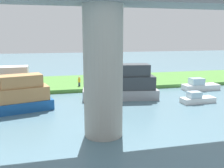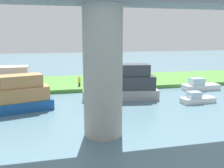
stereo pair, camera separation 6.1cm
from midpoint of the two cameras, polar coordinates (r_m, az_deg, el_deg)
ground_plane at (r=34.41m, az=-3.11°, el=-1.77°), size 160.00×160.00×0.00m
grassy_bank at (r=40.16m, az=-4.63°, el=0.44°), size 80.00×12.00×0.50m
bridge_pylon at (r=18.64m, az=-2.01°, el=2.68°), size 2.95×2.95×9.84m
person_on_bank at (r=35.86m, az=-7.43°, el=0.64°), size 0.48×0.48×1.39m
mooring_post at (r=36.30m, az=4.80°, el=0.34°), size 0.20×0.20×0.81m
riverboat_paddlewheel at (r=30.43m, az=2.53°, el=-0.17°), size 9.38×4.28×4.62m
skiff_small at (r=31.50m, az=-23.92°, el=-0.80°), size 8.91×3.17×4.52m
houseboat_blue at (r=27.14m, az=-21.37°, el=-2.76°), size 8.38×4.63×4.07m
pontoon_yellow at (r=30.31m, az=18.88°, el=-3.21°), size 4.05×1.62×1.33m
motorboat_white at (r=37.46m, az=19.44°, el=-0.37°), size 5.18×1.92×1.72m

